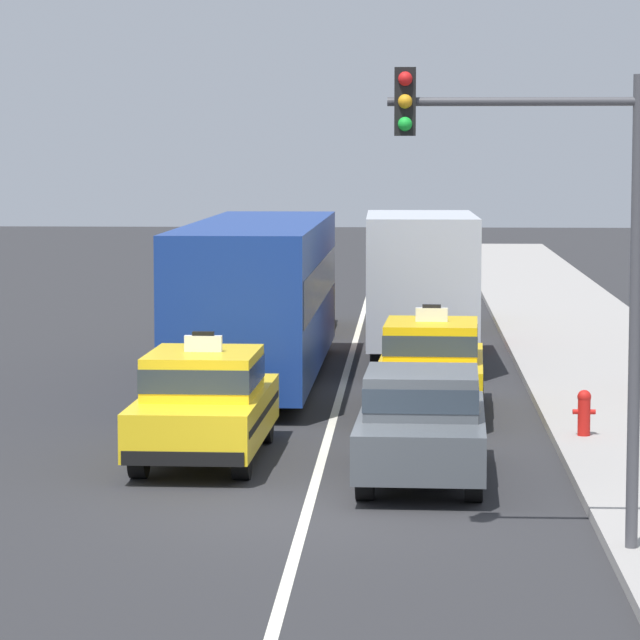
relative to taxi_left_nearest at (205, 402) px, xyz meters
name	(u,v)px	position (x,y,z in m)	size (l,w,h in m)	color
ground_plane	(307,512)	(1.76, -3.62, -0.88)	(160.00, 160.00, 0.00)	#2B2B2D
lane_stripe_left_right	(356,340)	(1.76, 16.38, -0.87)	(0.14, 80.00, 0.01)	silver
sidewalk_curb	(609,364)	(7.36, 11.38, -0.80)	(4.00, 90.00, 0.15)	#9E9993
taxi_left_nearest	(205,402)	(0.00, 0.00, 0.00)	(1.90, 4.59, 1.96)	black
bus_left_second	(259,292)	(0.06, 8.73, 0.94)	(2.57, 11.21, 3.22)	black
taxi_left_third	(291,296)	(0.02, 18.48, 0.00)	(1.84, 4.57, 1.96)	black
sedan_right_nearest	(422,422)	(3.25, -1.46, -0.03)	(1.89, 4.35, 1.58)	black
taxi_right_second	(431,365)	(3.46, 4.63, 0.00)	(1.98, 4.62, 1.96)	black
box_truck_right_third	(420,281)	(3.29, 12.13, 0.90)	(2.38, 6.99, 3.27)	black
taxi_right_fourth	(427,293)	(3.52, 19.63, 0.00)	(1.88, 4.59, 1.96)	black
fire_hydrant	(584,411)	(5.84, 1.63, -0.33)	(0.36, 0.22, 0.73)	red
traffic_light_pole	(551,225)	(4.64, -6.04, 2.94)	(2.87, 0.33, 5.58)	#47474C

